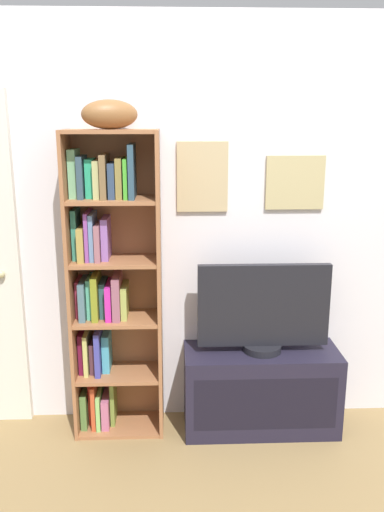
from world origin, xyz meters
name	(u,v)px	position (x,y,z in m)	size (l,w,h in m)	color
back_wall	(219,227)	(0.00, 1.13, 1.18)	(4.80, 0.08, 2.36)	silver
bookshelf	(108,284)	(-0.64, 0.98, 0.89)	(0.51, 0.29, 1.74)	#98603C
football	(110,114)	(-0.59, 0.96, 1.82)	(0.30, 0.15, 0.15)	brown
tv_stand	(261,389)	(0.24, 0.92, 0.25)	(0.90, 0.35, 0.49)	black
television	(264,309)	(0.24, 0.92, 0.75)	(0.75, 0.22, 0.52)	black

